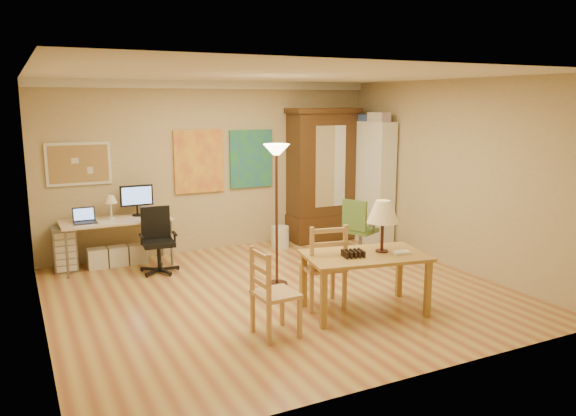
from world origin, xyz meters
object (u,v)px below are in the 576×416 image
computer_desk (119,237)px  office_chair_black (159,255)px  office_chair_green (359,242)px  bookshelf (373,183)px  armoire (322,183)px  dining_table (372,242)px

computer_desk → office_chair_black: (0.44, -0.57, -0.18)m
office_chair_green → bookshelf: bearing=44.2°
armoire → office_chair_black: bearing=-167.9°
dining_table → bookshelf: bearing=54.7°
office_chair_green → computer_desk: bearing=160.2°
dining_table → office_chair_green: dining_table is taller
office_chair_black → office_chair_green: (2.96, -0.65, 0.00)m
computer_desk → armoire: size_ratio=0.68×
computer_desk → office_chair_black: 0.74m
computer_desk → office_chair_black: bearing=-52.4°
dining_table → computer_desk: dining_table is taller
dining_table → armoire: armoire is taller
office_chair_green → armoire: (0.09, 1.31, 0.74)m
dining_table → bookshelf: (1.88, 2.65, 0.21)m
office_chair_black → armoire: bearing=12.1°
computer_desk → office_chair_black: computer_desk is taller
computer_desk → office_chair_green: bearing=-19.8°
dining_table → office_chair_green: bearing=59.6°
dining_table → bookshelf: bookshelf is taller
office_chair_green → bookshelf: bookshelf is taller
office_chair_green → armoire: 1.51m
bookshelf → office_chair_black: bearing=-178.8°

